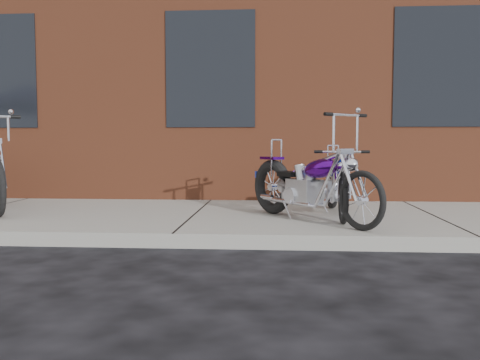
{
  "coord_description": "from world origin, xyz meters",
  "views": [
    {
      "loc": [
        1.03,
        -4.95,
        1.06
      ],
      "look_at": [
        0.62,
        0.8,
        0.63
      ],
      "focal_mm": 38.0,
      "sensor_mm": 36.0,
      "label": 1
    }
  ],
  "objects": [
    {
      "name": "ground",
      "position": [
        0.0,
        0.0,
        0.0
      ],
      "size": [
        120.0,
        120.0,
        0.0
      ],
      "primitive_type": "plane",
      "color": "black",
      "rests_on": "ground"
    },
    {
      "name": "sidewalk",
      "position": [
        0.0,
        1.5,
        0.07
      ],
      "size": [
        22.0,
        3.0,
        0.15
      ],
      "primitive_type": "cube",
      "color": "gray",
      "rests_on": "ground"
    },
    {
      "name": "building_brick",
      "position": [
        0.0,
        8.0,
        4.0
      ],
      "size": [
        22.0,
        10.0,
        8.0
      ],
      "primitive_type": "cube",
      "color": "brown",
      "rests_on": "ground"
    },
    {
      "name": "chopper_purple",
      "position": [
        1.42,
        0.96,
        0.54
      ],
      "size": [
        1.41,
        1.78,
        1.22
      ],
      "rotation": [
        0.0,
        0.0,
        -0.91
      ],
      "color": "black",
      "rests_on": "sidewalk"
    },
    {
      "name": "chopper_blue",
      "position": [
        1.8,
        1.47,
        0.51
      ],
      "size": [
        0.49,
        2.0,
        0.87
      ],
      "rotation": [
        0.0,
        0.0,
        -1.59
      ],
      "color": "black",
      "rests_on": "sidewalk"
    }
  ]
}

